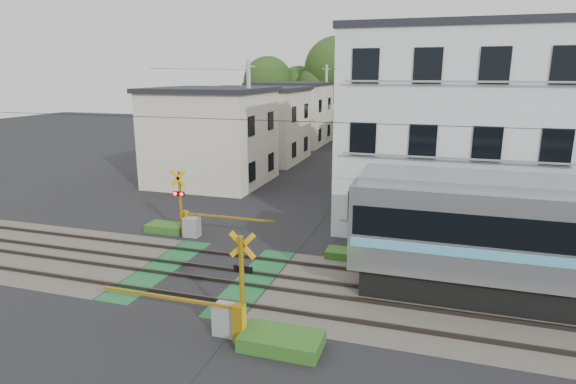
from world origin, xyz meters
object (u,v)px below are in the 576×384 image
(crossing_signal_near, at_px, (228,313))
(pedestrian, at_px, (364,141))
(crossing_signal_far, at_px, (190,221))
(apartment_block, at_px, (453,128))

(crossing_signal_near, bearing_deg, pedestrian, 92.44)
(crossing_signal_near, relative_size, pedestrian, 2.68)
(crossing_signal_far, height_order, pedestrian, crossing_signal_far)
(crossing_signal_far, distance_m, pedestrian, 27.44)
(crossing_signal_far, xyz_separation_m, pedestrian, (3.70, 27.18, 0.17))
(crossing_signal_near, height_order, apartment_block, apartment_block)
(crossing_signal_far, height_order, apartment_block, apartment_block)
(crossing_signal_far, relative_size, apartment_block, 0.46)
(crossing_signal_near, xyz_separation_m, crossing_signal_far, (-5.17, 7.31, 0.00))
(crossing_signal_far, relative_size, pedestrian, 2.68)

